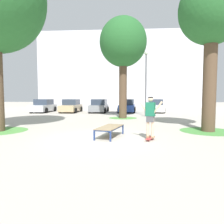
{
  "coord_description": "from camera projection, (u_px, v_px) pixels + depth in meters",
  "views": [
    {
      "loc": [
        1.21,
        -8.8,
        1.79
      ],
      "look_at": [
        0.5,
        1.83,
        1.0
      ],
      "focal_mm": 33.43,
      "sensor_mm": 36.0,
      "label": 1
    }
  ],
  "objects": [
    {
      "name": "light_post",
      "position": [
        146.0,
        74.0,
        18.57
      ],
      "size": [
        0.36,
        0.36,
        5.83
      ],
      "color": "#4C4C51",
      "rests_on": "ground"
    },
    {
      "name": "building_facade",
      "position": [
        123.0,
        70.0,
        39.12
      ],
      "size": [
        31.32,
        4.0,
        13.63
      ],
      "primitive_type": "cube",
      "color": "silver",
      "rests_on": "ground"
    },
    {
      "name": "skate_box",
      "position": [
        110.0,
        128.0,
        9.23
      ],
      "size": [
        1.22,
        2.03,
        0.46
      ],
      "color": "navy",
      "rests_on": "ground"
    },
    {
      "name": "grass_patch_mid_back",
      "position": [
        123.0,
        118.0,
        17.48
      ],
      "size": [
        2.35,
        2.35,
        0.01
      ],
      "primitive_type": "cylinder",
      "color": "#519342",
      "rests_on": "ground"
    },
    {
      "name": "tree_mid_back",
      "position": [
        123.0,
        43.0,
        17.03
      ],
      "size": [
        3.84,
        3.84,
        8.27
      ],
      "color": "brown",
      "rests_on": "ground"
    },
    {
      "name": "skateboard",
      "position": [
        150.0,
        138.0,
        8.58
      ],
      "size": [
        0.49,
        0.82,
        0.09
      ],
      "color": "#B23333",
      "rests_on": "ground"
    },
    {
      "name": "car_silver",
      "position": [
        44.0,
        106.0,
        23.99
      ],
      "size": [
        2.01,
        4.24,
        1.5
      ],
      "color": "#B7BABF",
      "rests_on": "ground"
    },
    {
      "name": "car_white",
      "position": [
        155.0,
        106.0,
        23.85
      ],
      "size": [
        2.09,
        4.29,
        1.5
      ],
      "color": "silver",
      "rests_on": "ground"
    },
    {
      "name": "skater",
      "position": [
        150.0,
        114.0,
        8.5
      ],
      "size": [
        0.95,
        0.46,
        1.69
      ],
      "color": "beige",
      "rests_on": "skateboard"
    },
    {
      "name": "tree_near_right",
      "position": [
        212.0,
        14.0,
        10.34
      ],
      "size": [
        3.26,
        3.26,
        7.81
      ],
      "color": "brown",
      "rests_on": "ground"
    },
    {
      "name": "car_blue",
      "position": [
        127.0,
        106.0,
        23.89
      ],
      "size": [
        2.13,
        4.3,
        1.5
      ],
      "color": "#28479E",
      "rests_on": "ground"
    },
    {
      "name": "car_grey",
      "position": [
        99.0,
        106.0,
        23.86
      ],
      "size": [
        2.03,
        4.26,
        1.5
      ],
      "color": "slate",
      "rests_on": "ground"
    },
    {
      "name": "car_tan",
      "position": [
        71.0,
        106.0,
        23.89
      ],
      "size": [
        2.0,
        4.24,
        1.5
      ],
      "color": "tan",
      "rests_on": "ground"
    },
    {
      "name": "grass_patch_near_right",
      "position": [
        208.0,
        131.0,
        10.77
      ],
      "size": [
        2.82,
        2.82,
        0.01
      ],
      "primitive_type": "cylinder",
      "color": "#47893D",
      "rests_on": "ground"
    },
    {
      "name": "ground_plane",
      "position": [
        98.0,
        138.0,
        8.97
      ],
      "size": [
        120.0,
        120.0,
        0.0
      ],
      "primitive_type": "plane",
      "color": "#B2AA9E"
    }
  ]
}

